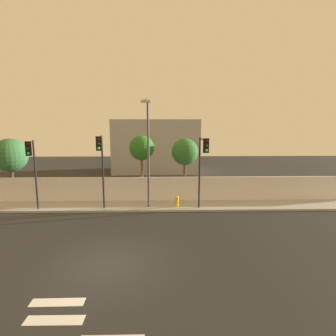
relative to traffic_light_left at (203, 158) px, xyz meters
The scene contains 12 objects.
ground_plane 9.22m from the traffic_light_left, 126.48° to the right, with size 80.00×80.00×0.00m, color #262523.
sidewalk 6.36m from the traffic_light_left, 164.25° to the left, with size 36.00×2.40×0.15m, color #A1A1A1.
perimeter_wall 6.30m from the traffic_light_left, 151.67° to the left, with size 36.00×0.18×1.80m, color silver.
traffic_light_left is the anchor object (origin of this frame).
traffic_light_center 11.09m from the traffic_light_left, behind, with size 0.53×1.53×4.71m.
traffic_light_right 6.66m from the traffic_light_left, behind, with size 0.35×1.44×5.02m.
street_lamp_curbside 3.74m from the traffic_light_left, 168.61° to the left, with size 0.60×1.91×7.27m.
fire_hydrant 3.68m from the traffic_light_left, 148.48° to the left, with size 0.44×0.26×0.78m.
roadside_tree_leftmost 15.28m from the traffic_light_left, 164.15° to the left, with size 2.65×2.65×4.81m.
roadside_tree_midleft 5.99m from the traffic_light_left, 135.76° to the left, with size 2.00×2.00×5.05m.
roadside_tree_midright 4.25m from the traffic_light_left, 101.12° to the left, with size 2.15×2.15×4.81m.
low_building_distant 17.05m from the traffic_light_left, 101.44° to the left, with size 10.42×6.00×6.48m, color #A6A6A6.
Camera 1 is at (2.35, -10.76, 5.89)m, focal length 29.07 mm.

